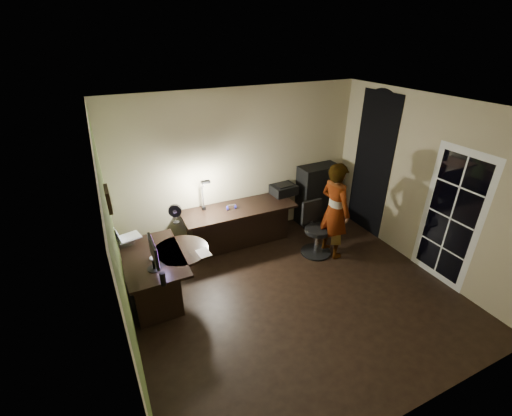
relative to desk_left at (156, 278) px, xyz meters
name	(u,v)px	position (x,y,z in m)	size (l,w,h in m)	color
floor	(295,296)	(1.83, -0.81, -0.37)	(4.50, 4.00, 0.01)	black
ceiling	(308,109)	(1.83, -0.81, 2.34)	(4.50, 4.00, 0.01)	silver
wall_back	(241,166)	(1.83, 1.19, 0.98)	(4.50, 0.01, 2.70)	tan
wall_front	(430,320)	(1.83, -2.82, 0.98)	(4.50, 0.01, 2.70)	tan
wall_left	(117,259)	(-0.42, -0.81, 0.98)	(0.01, 4.00, 2.70)	tan
wall_right	(425,186)	(4.08, -0.81, 0.98)	(0.01, 4.00, 2.70)	tan
green_wall_overlay	(119,259)	(-0.41, -0.81, 0.98)	(0.00, 4.00, 2.70)	#4D6428
arched_doorway	(372,165)	(4.07, 0.34, 0.93)	(0.01, 0.90, 2.60)	black
french_door	(451,218)	(4.07, -1.36, 0.68)	(0.02, 0.92, 2.10)	white
framed_picture	(108,199)	(-0.39, -0.36, 1.48)	(0.04, 0.30, 0.25)	black
desk_left	(156,278)	(0.00, 0.00, 0.00)	(0.78, 1.27, 0.73)	black
desk_right	(239,226)	(1.63, 0.82, 0.01)	(1.98, 0.69, 0.74)	black
cabinet	(317,194)	(3.37, 0.97, 0.23)	(0.79, 0.40, 1.19)	black
laptop_stand	(126,241)	(-0.28, 0.51, 0.40)	(0.22, 0.18, 0.09)	silver
laptop	(127,231)	(-0.24, 0.51, 0.56)	(0.35, 0.33, 0.24)	silver
monitor	(153,259)	(-0.03, -0.28, 0.51)	(0.09, 0.47, 0.31)	black
mouse	(152,258)	(-0.02, -0.05, 0.38)	(0.06, 0.09, 0.03)	silver
phone	(161,265)	(0.07, -0.23, 0.36)	(0.07, 0.14, 0.01)	black
pen	(190,254)	(0.49, -0.16, 0.36)	(0.01, 0.14, 0.01)	black
speaker	(163,279)	(0.02, -0.64, 0.45)	(0.07, 0.07, 0.18)	black
notepad	(204,253)	(0.66, -0.21, 0.36)	(0.17, 0.23, 0.01)	silver
desk_fan	(175,214)	(0.52, 0.79, 0.53)	(0.21, 0.11, 0.32)	black
headphones	(231,207)	(1.49, 0.83, 0.42)	(0.19, 0.08, 0.09)	#221E96
printer	(284,189)	(2.61, 0.99, 0.47)	(0.45, 0.35, 0.20)	black
desk_lamp	(202,192)	(1.05, 1.02, 0.71)	(0.16, 0.30, 0.67)	black
office_chair	(318,230)	(2.72, -0.02, 0.10)	(0.52, 0.52, 0.94)	black
person	(335,211)	(2.95, -0.12, 0.47)	(0.60, 0.40, 1.67)	#D8A88C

